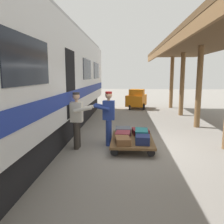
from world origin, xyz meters
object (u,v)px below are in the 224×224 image
Objects in this scene: train_car at (22,80)px; baggage_tug at (136,99)px; suitcase_slate_roller at (123,131)px; porter_by_door at (77,118)px; luggage_cart at (132,140)px; suitcase_teal_softside at (141,134)px; suitcase_navy_fabric at (143,140)px; suitcase_maroon_trunk at (140,131)px; porter_in_overalls at (108,116)px; suitcase_brown_leather at (123,140)px; suitcase_burgundy_valise at (123,135)px.

train_car is 8.75× the size of baggage_tug.
porter_by_door is at bearing 27.60° from suitcase_slate_roller.
suitcase_teal_softside is at bearing 180.00° from luggage_cart.
train_car is at bearing -0.58° from suitcase_teal_softside.
train_car reaches higher than suitcase_navy_fabric.
train_car is at bearing -7.16° from porter_by_door.
suitcase_slate_roller is (0.57, 0.00, 0.02)m from suitcase_maroon_trunk.
train_car is 2.07m from porter_by_door.
train_car is at bearing 4.40° from porter_in_overalls.
baggage_tug is (-0.76, -8.84, 0.25)m from suitcase_brown_leather.
suitcase_navy_fabric is (-0.57, 0.53, 0.02)m from suitcase_burgundy_valise.
suitcase_brown_leather is 0.33× the size of baggage_tug.
baggage_tug reaches higher than luggage_cart.
porter_by_door reaches higher than suitcase_maroon_trunk.
luggage_cart is 3.50× the size of suitcase_maroon_trunk.
suitcase_burgundy_valise is at bearing -90.00° from suitcase_brown_leather.
baggage_tug is (-0.19, -8.84, 0.22)m from suitcase_navy_fabric.
porter_by_door is at bearing -10.43° from suitcase_navy_fabric.
suitcase_navy_fabric is at bearing 88.75° from baggage_tug.
suitcase_navy_fabric is 0.27× the size of porter_in_overalls.
baggage_tug is at bearing -98.71° from porter_in_overalls.
suitcase_burgundy_valise is at bearing -43.28° from suitcase_navy_fabric.
porter_in_overalls reaches higher than suitcase_brown_leather.
train_car reaches higher than suitcase_brown_leather.
porter_in_overalls reaches higher than suitcase_navy_fabric.
baggage_tug is at bearing -93.29° from luggage_cart.
train_car is at bearing -8.90° from suitcase_navy_fabric.
suitcase_slate_roller is at bearing -147.95° from porter_in_overalls.
suitcase_brown_leather is 1.51m from porter_by_door.
baggage_tug is at bearing -95.59° from suitcase_slate_roller.
suitcase_burgundy_valise is (0.00, -0.53, 0.01)m from suitcase_brown_leather.
train_car reaches higher than porter_in_overalls.
suitcase_burgundy_valise reaches higher than suitcase_brown_leather.
suitcase_slate_roller is 0.31× the size of porter_in_overalls.
luggage_cart is at bearing -173.80° from porter_by_door.
suitcase_slate_roller is at bearing -62.03° from luggage_cart.
suitcase_teal_softside is at bearing 90.00° from suitcase_maroon_trunk.
baggage_tug reaches higher than suitcase_maroon_trunk.
suitcase_burgundy_valise is 0.53m from suitcase_slate_roller.
luggage_cart is 8.33m from baggage_tug.
train_car is at bearing -0.69° from suitcase_burgundy_valise.
suitcase_burgundy_valise is 0.57m from suitcase_teal_softside.
suitcase_teal_softside is 1.18m from porter_in_overalls.
baggage_tug is (-0.19, -8.31, 0.20)m from suitcase_teal_softside.
suitcase_teal_softside reaches higher than suitcase_burgundy_valise.
suitcase_maroon_trunk is at bearing -172.24° from train_car.
suitcase_brown_leather is 1.00× the size of suitcase_teal_softside.
baggage_tug is at bearing -95.24° from suitcase_burgundy_valise.
suitcase_navy_fabric reaches higher than suitcase_slate_roller.
suitcase_navy_fabric is at bearing 117.97° from luggage_cart.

